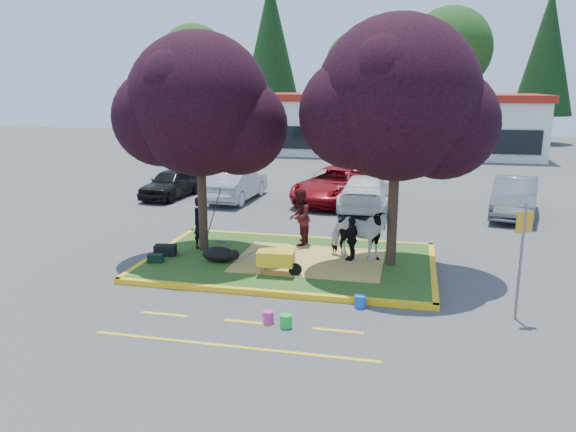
% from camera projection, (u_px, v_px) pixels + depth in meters
% --- Properties ---
extents(ground, '(90.00, 90.00, 0.00)m').
position_uv_depth(ground, '(289.00, 264.00, 16.41)').
color(ground, '#424244').
rests_on(ground, ground).
extents(median_island, '(8.00, 5.00, 0.15)m').
position_uv_depth(median_island, '(289.00, 262.00, 16.39)').
color(median_island, '#224816').
rests_on(median_island, ground).
extents(curb_near, '(8.30, 0.16, 0.15)m').
position_uv_depth(curb_near, '(267.00, 293.00, 13.94)').
color(curb_near, yellow).
rests_on(curb_near, ground).
extents(curb_far, '(8.30, 0.16, 0.15)m').
position_uv_depth(curb_far, '(306.00, 239.00, 18.84)').
color(curb_far, yellow).
rests_on(curb_far, ground).
extents(curb_left, '(0.16, 5.30, 0.15)m').
position_uv_depth(curb_left, '(160.00, 253.00, 17.26)').
color(curb_left, yellow).
rests_on(curb_left, ground).
extents(curb_right, '(0.16, 5.30, 0.15)m').
position_uv_depth(curb_right, '(433.00, 272.00, 15.52)').
color(curb_right, yellow).
rests_on(curb_right, ground).
extents(straw_bedding, '(4.20, 3.00, 0.01)m').
position_uv_depth(straw_bedding, '(310.00, 260.00, 16.25)').
color(straw_bedding, '#D5B557').
rests_on(straw_bedding, median_island).
extents(tree_purple_left, '(5.06, 4.20, 6.51)m').
position_uv_depth(tree_purple_left, '(199.00, 111.00, 16.36)').
color(tree_purple_left, black).
rests_on(tree_purple_left, median_island).
extents(tree_purple_right, '(5.30, 4.40, 6.82)m').
position_uv_depth(tree_purple_right, '(398.00, 106.00, 14.91)').
color(tree_purple_right, black).
rests_on(tree_purple_right, median_island).
extents(fire_lane_stripe_a, '(1.10, 0.12, 0.01)m').
position_uv_depth(fire_lane_stripe_a, '(165.00, 314.00, 12.85)').
color(fire_lane_stripe_a, yellow).
rests_on(fire_lane_stripe_a, ground).
extents(fire_lane_stripe_b, '(1.10, 0.12, 0.01)m').
position_uv_depth(fire_lane_stripe_b, '(248.00, 322.00, 12.42)').
color(fire_lane_stripe_b, yellow).
rests_on(fire_lane_stripe_b, ground).
extents(fire_lane_stripe_c, '(1.10, 0.12, 0.01)m').
position_uv_depth(fire_lane_stripe_c, '(338.00, 331.00, 11.99)').
color(fire_lane_stripe_c, yellow).
rests_on(fire_lane_stripe_c, ground).
extents(fire_lane_long, '(6.00, 0.10, 0.01)m').
position_uv_depth(fire_lane_long, '(231.00, 346.00, 11.28)').
color(fire_lane_long, yellow).
rests_on(fire_lane_long, ground).
extents(retail_building, '(20.40, 8.40, 4.40)m').
position_uv_depth(retail_building, '(396.00, 123.00, 42.03)').
color(retail_building, silver).
rests_on(retail_building, ground).
extents(treeline, '(46.58, 7.80, 14.63)m').
position_uv_depth(treeline, '(394.00, 54.00, 50.07)').
color(treeline, black).
rests_on(treeline, ground).
extents(cow, '(1.99, 1.27, 1.55)m').
position_uv_depth(cow, '(358.00, 234.00, 16.17)').
color(cow, silver).
rests_on(cow, median_island).
extents(calf, '(1.13, 0.86, 0.43)m').
position_uv_depth(calf, '(219.00, 254.00, 16.12)').
color(calf, black).
rests_on(calf, median_island).
extents(handler, '(0.59, 0.69, 1.60)m').
position_uv_depth(handler, '(201.00, 223.00, 17.38)').
color(handler, black).
rests_on(handler, median_island).
extents(visitor_a, '(0.71, 0.90, 1.81)m').
position_uv_depth(visitor_a, '(299.00, 217.00, 17.63)').
color(visitor_a, '#4A1518').
rests_on(visitor_a, median_island).
extents(visitor_b, '(0.48, 0.81, 1.30)m').
position_uv_depth(visitor_b, '(352.00, 239.00, 16.14)').
color(visitor_b, black).
rests_on(visitor_b, median_island).
extents(wheelbarrow, '(1.76, 0.64, 0.66)m').
position_uv_depth(wheelbarrow, '(276.00, 258.00, 14.98)').
color(wheelbarrow, black).
rests_on(wheelbarrow, median_island).
extents(gear_bag_dark, '(0.67, 0.43, 0.32)m').
position_uv_depth(gear_bag_dark, '(165.00, 250.00, 16.72)').
color(gear_bag_dark, black).
rests_on(gear_bag_dark, median_island).
extents(gear_bag_green, '(0.50, 0.39, 0.23)m').
position_uv_depth(gear_bag_green, '(155.00, 258.00, 16.09)').
color(gear_bag_green, black).
rests_on(gear_bag_green, median_island).
extents(sign_post, '(0.36, 0.15, 2.67)m').
position_uv_depth(sign_post, '(522.00, 248.00, 12.23)').
color(sign_post, slate).
rests_on(sign_post, ground).
extents(bucket_green, '(0.35, 0.35, 0.29)m').
position_uv_depth(bucket_green, '(286.00, 321.00, 12.13)').
color(bucket_green, green).
rests_on(bucket_green, ground).
extents(bucket_pink, '(0.26, 0.26, 0.27)m').
position_uv_depth(bucket_pink, '(268.00, 317.00, 12.37)').
color(bucket_pink, '#E232A1').
rests_on(bucket_pink, ground).
extents(bucket_blue, '(0.30, 0.30, 0.29)m').
position_uv_depth(bucket_blue, '(360.00, 301.00, 13.22)').
color(bucket_blue, blue).
rests_on(bucket_blue, ground).
extents(car_black, '(2.00, 4.06, 1.33)m').
position_uv_depth(car_black, '(172.00, 183.00, 25.90)').
color(car_black, black).
rests_on(car_black, ground).
extents(car_silver, '(1.78, 4.48, 1.45)m').
position_uv_depth(car_silver, '(237.00, 184.00, 25.24)').
color(car_silver, '#9A9DA2').
rests_on(car_silver, ground).
extents(car_red, '(3.88, 6.00, 1.54)m').
position_uv_depth(car_red, '(336.00, 185.00, 24.88)').
color(car_red, maroon).
rests_on(car_red, ground).
extents(car_white, '(2.02, 4.96, 1.44)m').
position_uv_depth(car_white, '(366.00, 192.00, 23.47)').
color(car_white, silver).
rests_on(car_white, ground).
extents(car_grey, '(2.44, 4.83, 1.52)m').
position_uv_depth(car_grey, '(514.00, 197.00, 22.24)').
color(car_grey, '#595C61').
rests_on(car_grey, ground).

